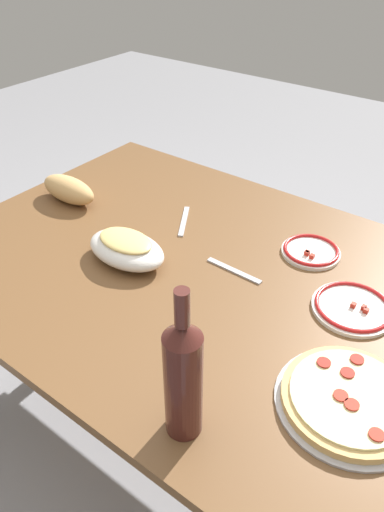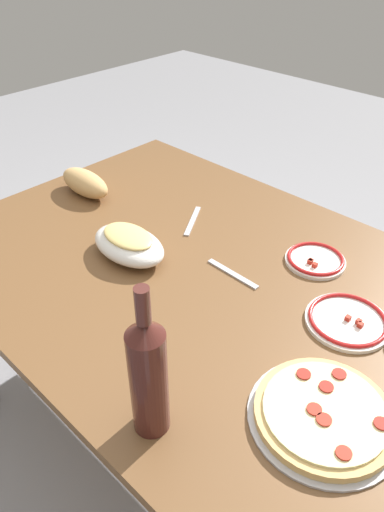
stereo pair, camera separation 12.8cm
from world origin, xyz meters
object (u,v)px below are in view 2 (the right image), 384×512
dining_table (192,294)px  wine_bottle (148,375)px  baked_pasta_dish (129,243)px  side_plate_far (347,320)px  pepperoni_pizza (324,414)px  bread_loaf (85,183)px  side_plate_near (315,260)px

dining_table → wine_bottle: 0.57m
baked_pasta_dish → side_plate_far: size_ratio=1.21×
pepperoni_pizza → bread_loaf: size_ratio=1.34×
wine_bottle → bread_loaf: 0.96m
pepperoni_pizza → side_plate_far: bearing=110.4°
side_plate_near → side_plate_far: same height
side_plate_near → pepperoni_pizza: bearing=-56.0°
pepperoni_pizza → side_plate_far: pepperoni_pizza is taller
wine_bottle → bread_loaf: wine_bottle is taller
pepperoni_pizza → baked_pasta_dish: size_ratio=1.22×
bread_loaf → pepperoni_pizza: bearing=-11.7°
dining_table → side_plate_far: side_plate_far is taller
side_plate_far → bread_loaf: size_ratio=0.91×
side_plate_far → bread_loaf: (-0.96, -0.05, 0.03)m
dining_table → side_plate_near: 0.36m
bread_loaf → side_plate_near: bearing=14.8°
wine_bottle → bread_loaf: bearing=151.3°
dining_table → wine_bottle: wine_bottle is taller
pepperoni_pizza → wine_bottle: size_ratio=0.87×
dining_table → bread_loaf: bearing=175.8°
baked_pasta_dish → wine_bottle: wine_bottle is taller
baked_pasta_dish → side_plate_near: size_ratio=1.44×
side_plate_far → wine_bottle: bearing=-104.5°
wine_bottle → side_plate_near: bearing=94.8°
pepperoni_pizza → baked_pasta_dish: bearing=172.4°
dining_table → side_plate_far: bearing=11.9°
wine_bottle → bread_loaf: (-0.83, 0.46, -0.10)m
side_plate_far → bread_loaf: 0.97m
bread_loaf → side_plate_far: bearing=3.0°
baked_pasta_dish → side_plate_near: bearing=40.1°
baked_pasta_dish → wine_bottle: 0.57m
side_plate_near → side_plate_far: bearing=-39.8°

